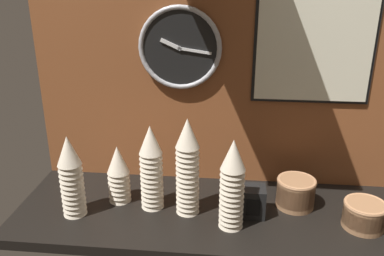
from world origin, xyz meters
TOP-DOWN VIEW (x-y plane):
  - ground_plane at (0.00, 0.00)m, footprint 1.60×0.56m
  - wall_tiled_back at (0.00, 0.27)m, footprint 1.60×0.03m
  - cup_stack_center at (-0.12, -0.03)m, footprint 0.09×0.09m
  - cup_stack_center_right at (0.04, -0.11)m, footprint 0.09×0.09m
  - cup_stack_center_left at (-0.27, -0.01)m, footprint 0.09×0.09m
  - cup_stack_left at (-0.41, 0.03)m, footprint 0.09×0.09m
  - cup_stack_far_left at (-0.56, -0.09)m, footprint 0.09×0.09m
  - bowl_stack_right at (0.30, 0.06)m, footprint 0.15×0.15m
  - bowl_stack_far_right at (0.53, -0.06)m, footprint 0.15×0.15m
  - wall_clock at (-0.18, 0.23)m, footprint 0.34×0.03m
  - menu_board at (0.34, 0.24)m, footprint 0.47×0.01m
  - napkin_dispenser at (0.13, -0.02)m, footprint 0.09×0.09m

SIDE VIEW (x-z plane):
  - ground_plane at x=0.00m, z-range -0.04..0.00m
  - bowl_stack_far_right at x=0.53m, z-range 0.00..0.10m
  - napkin_dispenser at x=0.13m, z-range 0.00..0.12m
  - bowl_stack_right at x=0.30m, z-range 0.00..0.12m
  - cup_stack_left at x=-0.41m, z-range 0.00..0.24m
  - cup_stack_far_left at x=-0.56m, z-range 0.00..0.32m
  - cup_stack_center_right at x=0.04m, z-range 0.00..0.35m
  - cup_stack_center_left at x=-0.27m, z-range 0.00..0.35m
  - cup_stack_center at x=-0.12m, z-range 0.00..0.39m
  - wall_tiled_back at x=0.00m, z-range 0.00..1.05m
  - wall_clock at x=-0.18m, z-range 0.42..0.76m
  - menu_board at x=0.34m, z-range 0.38..0.99m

